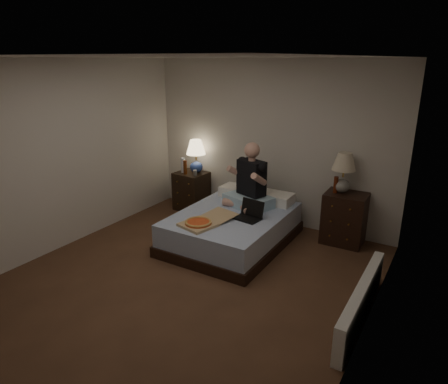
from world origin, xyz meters
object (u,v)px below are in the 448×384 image
Objects in this scene: beer_bottle_left at (185,167)px; pizza_box at (198,223)px; nightstand_right at (345,218)px; radiator at (361,302)px; bed at (232,228)px; lamp_left at (196,156)px; water_bottle at (183,165)px; soda_can at (195,173)px; person at (249,175)px; beer_bottle_right at (336,185)px; laptop at (247,211)px; nightstand_left at (192,191)px; lamp_right at (343,173)px.

beer_bottle_left reaches higher than pizza_box.
nightstand_right reaches higher than pizza_box.
nightstand_right is 0.45× the size of radiator.
bed is 3.23× the size of lamp_left.
water_bottle is 0.12m from beer_bottle_left.
lamp_left reaches higher than soda_can.
person reaches higher than radiator.
beer_bottle_right is 1.29m from laptop.
nightstand_right is at bearing 3.80° from beer_bottle_left.
nightstand_right is 0.95× the size of pizza_box.
lamp_left reaches higher than pizza_box.
beer_bottle_right is (2.48, 0.11, 0.07)m from beer_bottle_left.
person reaches higher than water_bottle.
beer_bottle_right reaches higher than water_bottle.
nightstand_right is at bearing 21.93° from beer_bottle_right.
radiator is (0.79, -1.66, -0.64)m from beer_bottle_right.
nightstand_right is at bearing 2.29° from water_bottle.
water_bottle reaches higher than beer_bottle_left.
bed is 2.49× the size of nightstand_right.
person is 1.08m from pizza_box.
pizza_box reaches higher than bed.
beer_bottle_left is at bearing 145.16° from pizza_box.
beer_bottle_right is at bearing 52.76° from laptop.
soda_can is at bearing -0.82° from beer_bottle_left.
laptop is at bearing -45.18° from person.
laptop reaches higher than nightstand_left.
lamp_right is 2.24× the size of water_bottle.
pizza_box is at bearing -136.54° from nightstand_right.
beer_bottle_right reaches higher than nightstand_right.
bed is 1.55m from beer_bottle_right.
bed is 7.85× the size of beer_bottle_right.
laptop is 0.68m from pizza_box.
radiator is at bearing -70.99° from nightstand_right.
laptop is (1.56, -0.90, 0.25)m from nightstand_left.
nightstand_left is 1.82m from pizza_box.
water_bottle is at bearing -179.17° from nightstand_right.
nightstand_left is 6.52× the size of soda_can.
soda_can is (-2.35, -0.18, -0.30)m from lamp_right.
laptop is (-1.05, -0.95, 0.21)m from nightstand_right.
lamp_left is at bearing 29.10° from water_bottle.
beer_bottle_left is 0.30× the size of pizza_box.
nightstand_right is (1.33, 0.87, 0.14)m from bed.
lamp_right is 2.43× the size of beer_bottle_right.
bed is at bearing -27.89° from beer_bottle_left.
pizza_box is 2.15m from radiator.
beer_bottle_right is at bearing 3.74° from nightstand_left.
water_bottle is at bearing 144.99° from beer_bottle_left.
beer_bottle_left is 1.76m from pizza_box.
bed is 1.64m from lamp_left.
person reaches higher than pizza_box.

